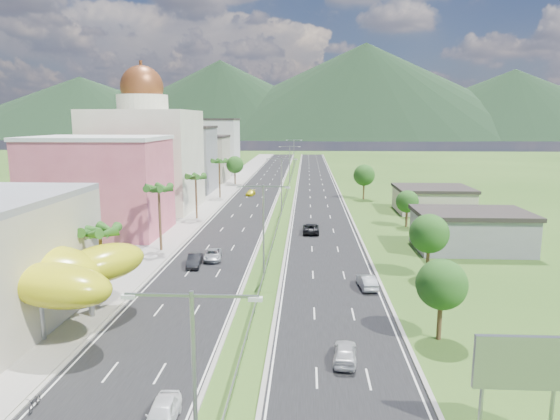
# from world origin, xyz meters

# --- Properties ---
(ground) EXTENTS (500.00, 500.00, 0.00)m
(ground) POSITION_xyz_m (0.00, 0.00, 0.00)
(ground) COLOR #2D5119
(ground) RESTS_ON ground
(road_left) EXTENTS (11.00, 260.00, 0.04)m
(road_left) POSITION_xyz_m (-7.50, 90.00, 0.02)
(road_left) COLOR black
(road_left) RESTS_ON ground
(road_right) EXTENTS (11.00, 260.00, 0.04)m
(road_right) POSITION_xyz_m (7.50, 90.00, 0.02)
(road_right) COLOR black
(road_right) RESTS_ON ground
(sidewalk_left) EXTENTS (7.00, 260.00, 0.12)m
(sidewalk_left) POSITION_xyz_m (-17.00, 90.00, 0.06)
(sidewalk_left) COLOR gray
(sidewalk_left) RESTS_ON ground
(median_guardrail) EXTENTS (0.10, 216.06, 0.76)m
(median_guardrail) POSITION_xyz_m (0.00, 71.99, 0.62)
(median_guardrail) COLOR gray
(median_guardrail) RESTS_ON ground
(streetlight_median_a) EXTENTS (6.04, 0.25, 11.00)m
(streetlight_median_a) POSITION_xyz_m (0.00, -25.00, 6.75)
(streetlight_median_a) COLOR gray
(streetlight_median_a) RESTS_ON ground
(streetlight_median_b) EXTENTS (6.04, 0.25, 11.00)m
(streetlight_median_b) POSITION_xyz_m (0.00, 10.00, 6.75)
(streetlight_median_b) COLOR gray
(streetlight_median_b) RESTS_ON ground
(streetlight_median_c) EXTENTS (6.04, 0.25, 11.00)m
(streetlight_median_c) POSITION_xyz_m (0.00, 50.00, 6.75)
(streetlight_median_c) COLOR gray
(streetlight_median_c) RESTS_ON ground
(streetlight_median_d) EXTENTS (6.04, 0.25, 11.00)m
(streetlight_median_d) POSITION_xyz_m (0.00, 95.00, 6.75)
(streetlight_median_d) COLOR gray
(streetlight_median_d) RESTS_ON ground
(streetlight_median_e) EXTENTS (6.04, 0.25, 11.00)m
(streetlight_median_e) POSITION_xyz_m (0.00, 140.00, 6.75)
(streetlight_median_e) COLOR gray
(streetlight_median_e) RESTS_ON ground
(lime_canopy) EXTENTS (18.00, 15.00, 7.40)m
(lime_canopy) POSITION_xyz_m (-20.00, -4.00, 4.99)
(lime_canopy) COLOR #BCBA12
(lime_canopy) RESTS_ON ground
(pink_shophouse) EXTENTS (20.00, 15.00, 15.00)m
(pink_shophouse) POSITION_xyz_m (-28.00, 32.00, 7.50)
(pink_shophouse) COLOR #CB536A
(pink_shophouse) RESTS_ON ground
(domed_building) EXTENTS (20.00, 20.00, 28.70)m
(domed_building) POSITION_xyz_m (-28.00, 55.00, 11.35)
(domed_building) COLOR beige
(domed_building) RESTS_ON ground
(midrise_grey) EXTENTS (16.00, 15.00, 16.00)m
(midrise_grey) POSITION_xyz_m (-27.00, 80.00, 8.00)
(midrise_grey) COLOR gray
(midrise_grey) RESTS_ON ground
(midrise_beige) EXTENTS (16.00, 15.00, 13.00)m
(midrise_beige) POSITION_xyz_m (-27.00, 102.00, 6.50)
(midrise_beige) COLOR #A59E88
(midrise_beige) RESTS_ON ground
(midrise_white) EXTENTS (16.00, 15.00, 18.00)m
(midrise_white) POSITION_xyz_m (-27.00, 125.00, 9.00)
(midrise_white) COLOR silver
(midrise_white) RESTS_ON ground
(billboard) EXTENTS (5.20, 0.35, 6.20)m
(billboard) POSITION_xyz_m (17.00, -18.00, 4.42)
(billboard) COLOR gray
(billboard) RESTS_ON ground
(shed_near) EXTENTS (15.00, 10.00, 5.00)m
(shed_near) POSITION_xyz_m (28.00, 25.00, 2.50)
(shed_near) COLOR gray
(shed_near) RESTS_ON ground
(shed_far) EXTENTS (14.00, 12.00, 4.40)m
(shed_far) POSITION_xyz_m (30.00, 55.00, 2.20)
(shed_far) COLOR #A59E88
(shed_far) RESTS_ON ground
(palm_tree_b) EXTENTS (3.60, 3.60, 8.10)m
(palm_tree_b) POSITION_xyz_m (-15.50, 2.00, 7.06)
(palm_tree_b) COLOR #47301C
(palm_tree_b) RESTS_ON ground
(palm_tree_c) EXTENTS (3.60, 3.60, 9.60)m
(palm_tree_c) POSITION_xyz_m (-15.50, 22.00, 8.50)
(palm_tree_c) COLOR #47301C
(palm_tree_c) RESTS_ON ground
(palm_tree_d) EXTENTS (3.60, 3.60, 8.60)m
(palm_tree_d) POSITION_xyz_m (-15.50, 45.00, 7.54)
(palm_tree_d) COLOR #47301C
(palm_tree_d) RESTS_ON ground
(palm_tree_e) EXTENTS (3.60, 3.60, 9.40)m
(palm_tree_e) POSITION_xyz_m (-15.50, 70.00, 8.31)
(palm_tree_e) COLOR #47301C
(palm_tree_e) RESTS_ON ground
(leafy_tree_lfar) EXTENTS (4.90, 4.90, 8.05)m
(leafy_tree_lfar) POSITION_xyz_m (-15.50, 95.00, 5.58)
(leafy_tree_lfar) COLOR #47301C
(leafy_tree_lfar) RESTS_ON ground
(leafy_tree_ra) EXTENTS (4.20, 4.20, 6.90)m
(leafy_tree_ra) POSITION_xyz_m (16.00, -5.00, 4.78)
(leafy_tree_ra) COLOR #47301C
(leafy_tree_ra) RESTS_ON ground
(leafy_tree_rb) EXTENTS (4.55, 4.55, 7.47)m
(leafy_tree_rb) POSITION_xyz_m (19.00, 12.00, 5.18)
(leafy_tree_rb) COLOR #47301C
(leafy_tree_rb) RESTS_ON ground
(leafy_tree_rc) EXTENTS (3.85, 3.85, 6.33)m
(leafy_tree_rc) POSITION_xyz_m (22.00, 40.00, 4.37)
(leafy_tree_rc) COLOR #47301C
(leafy_tree_rc) RESTS_ON ground
(leafy_tree_rd) EXTENTS (4.90, 4.90, 8.05)m
(leafy_tree_rd) POSITION_xyz_m (18.00, 70.00, 5.58)
(leafy_tree_rd) COLOR #47301C
(leafy_tree_rd) RESTS_ON ground
(mountain_ridge) EXTENTS (860.00, 140.00, 90.00)m
(mountain_ridge) POSITION_xyz_m (60.00, 450.00, 0.00)
(mountain_ridge) COLOR black
(mountain_ridge) RESTS_ON ground
(car_white_near_left) EXTENTS (1.93, 4.41, 1.48)m
(car_white_near_left) POSITION_xyz_m (-3.71, -18.07, 0.78)
(car_white_near_left) COLOR white
(car_white_near_left) RESTS_ON road_left
(car_dark_left) EXTENTS (2.07, 4.76, 1.52)m
(car_dark_left) POSITION_xyz_m (-9.12, 14.70, 0.80)
(car_dark_left) COLOR black
(car_dark_left) RESTS_ON road_left
(car_silver_mid_left) EXTENTS (2.81, 5.04, 1.33)m
(car_silver_mid_left) POSITION_xyz_m (-7.37, 17.75, 0.71)
(car_silver_mid_left) COLOR #9D9FA4
(car_silver_mid_left) RESTS_ON road_left
(car_yellow_far_left) EXTENTS (2.25, 4.44, 1.23)m
(car_yellow_far_left) POSITION_xyz_m (-8.72, 74.06, 0.66)
(car_yellow_far_left) COLOR yellow
(car_yellow_far_left) RESTS_ON road_left
(car_white_near_right) EXTENTS (2.12, 4.45, 1.47)m
(car_white_near_right) POSITION_xyz_m (7.87, -9.42, 0.77)
(car_white_near_right) COLOR silver
(car_white_near_right) RESTS_ON road_right
(car_silver_right) EXTENTS (2.05, 4.64, 1.48)m
(car_silver_right) POSITION_xyz_m (11.48, 7.55, 0.78)
(car_silver_right) COLOR #919498
(car_silver_right) RESTS_ON road_right
(car_dark_far_right) EXTENTS (2.61, 5.63, 1.56)m
(car_dark_far_right) POSITION_xyz_m (5.58, 34.12, 0.82)
(car_dark_far_right) COLOR black
(car_dark_far_right) RESTS_ON road_right
(motorcycle) EXTENTS (0.74, 1.77, 1.10)m
(motorcycle) POSITION_xyz_m (-12.30, -16.80, 0.59)
(motorcycle) COLOR black
(motorcycle) RESTS_ON road_left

